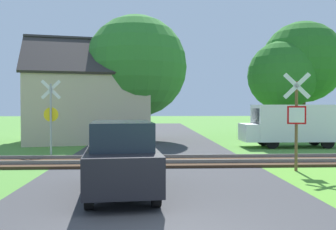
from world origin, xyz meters
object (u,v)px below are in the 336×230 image
at_px(parked_car, 121,157).
at_px(crossing_sign_far, 51,112).
at_px(house, 87,105).
at_px(tree_far, 303,62).
at_px(tree_center, 136,66).
at_px(mail_truck, 291,124).
at_px(tree_right, 283,76).
at_px(stop_sign_near, 296,116).

bearing_deg(parked_car, crossing_sign_far, 110.05).
height_order(house, tree_far, tree_far).
relative_size(tree_far, parked_car, 1.97).
bearing_deg(parked_car, tree_center, 84.99).
distance_m(crossing_sign_far, house, 6.50).
height_order(crossing_sign_far, tree_center, tree_center).
distance_m(tree_far, mail_truck, 8.52).
bearing_deg(tree_far, tree_right, -154.88).
height_order(tree_right, tree_far, tree_far).
distance_m(tree_right, tree_far, 2.16).
xyz_separation_m(stop_sign_near, tree_right, (4.26, 13.15, 2.45)).
bearing_deg(tree_far, house, -169.51).
distance_m(house, tree_right, 13.31).
bearing_deg(stop_sign_near, parked_car, 42.35).
bearing_deg(mail_truck, stop_sign_near, 160.60).
distance_m(stop_sign_near, house, 14.24).
bearing_deg(crossing_sign_far, parked_car, -69.29).
bearing_deg(tree_center, crossing_sign_far, -117.66).
distance_m(crossing_sign_far, tree_right, 16.08).
height_order(stop_sign_near, parked_car, stop_sign_near).
distance_m(stop_sign_near, tree_right, 14.04).
bearing_deg(tree_far, tree_center, -168.32).
xyz_separation_m(tree_far, parked_car, (-11.53, -16.92, -4.39)).
distance_m(crossing_sign_far, tree_center, 8.15).
xyz_separation_m(house, parked_car, (3.21, -14.19, -1.32)).
relative_size(crossing_sign_far, tree_center, 0.42).
relative_size(tree_right, tree_center, 0.84).
height_order(tree_center, tree_far, tree_far).
height_order(tree_far, mail_truck, tree_far).
bearing_deg(crossing_sign_far, tree_right, 26.89).
bearing_deg(crossing_sign_far, mail_truck, 6.92).
bearing_deg(mail_truck, parked_car, 141.84).
xyz_separation_m(stop_sign_near, house, (-8.75, 11.23, 0.40)).
xyz_separation_m(tree_far, mail_truck, (-3.37, -6.71, -4.04)).
xyz_separation_m(tree_center, tree_far, (11.68, 2.42, 0.60)).
bearing_deg(tree_right, tree_center, -170.84).
relative_size(tree_far, mail_truck, 1.66).
xyz_separation_m(house, tree_far, (14.74, 2.73, 3.06)).
xyz_separation_m(tree_right, mail_truck, (-1.64, -5.90, -3.03)).
distance_m(tree_center, mail_truck, 9.97).
bearing_deg(house, tree_center, -5.54).
distance_m(mail_truck, parked_car, 13.08).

